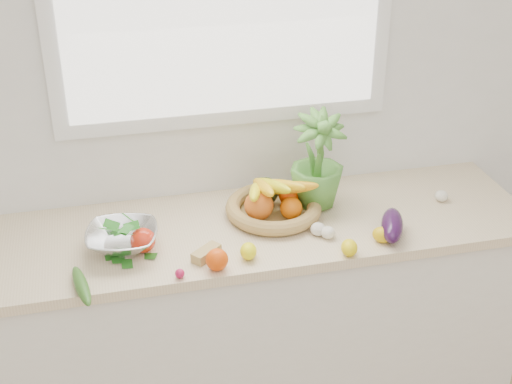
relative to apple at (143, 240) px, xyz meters
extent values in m
cube|color=white|center=(0.38, 0.39, 0.40)|extent=(4.50, 0.02, 2.70)
cube|color=silver|center=(0.38, 0.09, -0.52)|extent=(2.20, 0.58, 0.86)
cube|color=beige|center=(0.38, 0.09, -0.07)|extent=(2.24, 0.62, 0.04)
sphere|color=#E44707|center=(0.23, -0.17, -0.01)|extent=(0.08, 0.08, 0.08)
ellipsoid|color=#F2EB0D|center=(0.35, -0.13, -0.02)|extent=(0.07, 0.08, 0.06)
ellipsoid|color=yellow|center=(0.70, -0.19, -0.02)|extent=(0.07, 0.08, 0.06)
ellipsoid|color=gold|center=(0.85, -0.14, -0.02)|extent=(0.09, 0.09, 0.06)
sphere|color=red|center=(0.00, 0.00, 0.00)|extent=(0.11, 0.11, 0.09)
cube|color=tan|center=(0.21, -0.09, -0.03)|extent=(0.12, 0.11, 0.04)
ellipsoid|color=beige|center=(0.64, -0.04, -0.02)|extent=(0.07, 0.07, 0.05)
ellipsoid|color=beige|center=(1.20, 0.09, -0.02)|extent=(0.07, 0.07, 0.04)
ellipsoid|color=silver|center=(0.67, -0.07, -0.02)|extent=(0.06, 0.06, 0.04)
ellipsoid|color=#290D32|center=(0.90, -0.11, 0.00)|extent=(0.16, 0.23, 0.09)
ellipsoid|color=#295A1A|center=(-0.22, -0.19, -0.02)|extent=(0.08, 0.24, 0.04)
sphere|color=#B41646|center=(0.10, -0.19, -0.03)|extent=(0.04, 0.04, 0.03)
imported|color=#4B8A32|center=(0.70, 0.17, 0.16)|extent=(0.22, 0.22, 0.38)
cylinder|color=#AA8D4B|center=(0.51, 0.14, -0.04)|extent=(0.41, 0.41, 0.01)
torus|color=#A88E4A|center=(0.51, 0.14, -0.01)|extent=(0.48, 0.48, 0.06)
sphere|color=orange|center=(0.45, 0.11, 0.02)|extent=(0.14, 0.14, 0.11)
sphere|color=#D65D06|center=(0.57, 0.08, 0.01)|extent=(0.11, 0.11, 0.09)
sphere|color=#FF4A08|center=(0.59, 0.18, 0.01)|extent=(0.10, 0.10, 0.08)
ellipsoid|color=black|center=(0.50, 0.21, 0.02)|extent=(0.12, 0.12, 0.11)
ellipsoid|color=#FFF015|center=(0.44, 0.13, 0.07)|extent=(0.11, 0.25, 0.11)
ellipsoid|color=yellow|center=(0.47, 0.13, 0.08)|extent=(0.06, 0.25, 0.11)
ellipsoid|color=yellow|center=(0.50, 0.13, 0.09)|extent=(0.13, 0.25, 0.11)
ellipsoid|color=yellow|center=(0.54, 0.13, 0.08)|extent=(0.19, 0.22, 0.11)
ellipsoid|color=#F5A714|center=(0.57, 0.13, 0.07)|extent=(0.23, 0.16, 0.11)
cylinder|color=silver|center=(-0.07, 0.02, -0.03)|extent=(0.12, 0.12, 0.02)
imported|color=silver|center=(-0.07, 0.02, 0.01)|extent=(0.29, 0.29, 0.06)
ellipsoid|color=#216A1A|center=(-0.07, 0.02, 0.04)|extent=(0.22, 0.22, 0.08)
camera|label=1|loc=(-0.11, -2.17, 1.35)|focal=50.00mm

